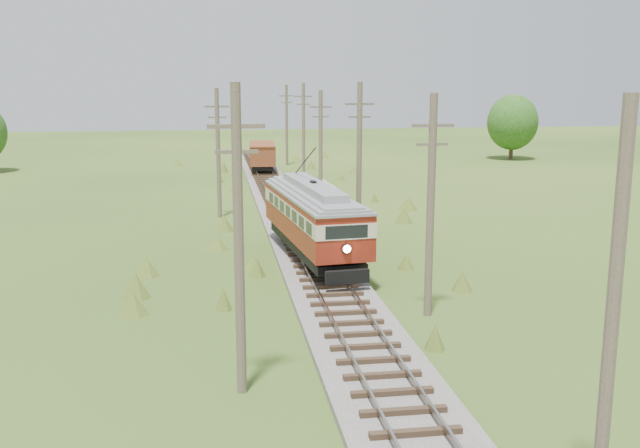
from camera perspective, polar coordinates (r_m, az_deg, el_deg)
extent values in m
cube|color=#605B54|center=(43.00, -1.91, -0.60)|extent=(3.60, 96.00, 0.25)
cube|color=#726659|center=(42.86, -2.86, -0.16)|extent=(0.08, 96.00, 0.17)
cube|color=#726659|center=(43.02, -0.96, -0.10)|extent=(0.08, 96.00, 0.17)
cube|color=#2D2116|center=(42.96, -1.91, -0.34)|extent=(2.40, 96.00, 0.16)
cube|color=black|center=(35.72, -0.54, -1.65)|extent=(3.39, 10.71, 0.43)
cube|color=maroon|center=(35.52, -0.54, -0.15)|extent=(3.88, 11.67, 1.05)
cube|color=beige|center=(35.36, -0.55, 1.22)|extent=(3.92, 11.73, 0.67)
cube|color=black|center=(35.36, -0.55, 1.22)|extent=(3.89, 11.22, 0.52)
cube|color=maroon|center=(35.28, -0.55, 1.98)|extent=(3.88, 11.67, 0.29)
cube|color=gray|center=(35.23, -0.55, 2.48)|extent=(3.95, 11.79, 0.36)
cube|color=gray|center=(35.18, -0.55, 3.01)|extent=(2.12, 8.66, 0.38)
sphere|color=#FFF2BF|center=(30.03, 2.17, -2.01)|extent=(0.34, 0.34, 0.34)
cylinder|color=black|center=(36.70, -1.21, 5.05)|extent=(0.53, 4.42, 1.84)
cylinder|color=black|center=(31.49, 0.13, -3.51)|extent=(0.20, 0.77, 0.76)
cylinder|color=black|center=(31.87, 2.62, -3.34)|extent=(0.20, 0.77, 0.76)
cylinder|color=black|center=(39.70, -3.08, -0.41)|extent=(0.20, 0.77, 0.76)
cylinder|color=black|center=(40.01, -1.07, -0.31)|extent=(0.20, 0.77, 0.76)
cube|color=black|center=(71.29, -4.63, 4.74)|extent=(2.24, 6.63, 0.45)
cube|color=brown|center=(71.17, -4.64, 5.64)|extent=(2.75, 7.38, 1.82)
cube|color=brown|center=(71.09, -4.65, 6.41)|extent=(2.80, 7.53, 0.11)
cylinder|color=black|center=(69.12, -5.16, 4.56)|extent=(0.15, 0.73, 0.73)
cylinder|color=black|center=(69.14, -4.03, 4.58)|extent=(0.15, 0.73, 0.73)
cylinder|color=black|center=(73.45, -5.19, 4.95)|extent=(0.15, 0.73, 0.73)
cylinder|color=black|center=(73.47, -4.12, 4.97)|extent=(0.15, 0.73, 0.73)
cone|color=gray|center=(59.99, 0.16, 3.22)|extent=(2.93, 2.93, 1.10)
cone|color=gray|center=(59.25, 1.00, 2.89)|extent=(1.65, 1.65, 0.64)
cylinder|color=brown|center=(15.76, 22.37, -6.55)|extent=(0.30, 0.30, 8.80)
cylinder|color=brown|center=(27.46, 8.84, 1.32)|extent=(0.30, 0.30, 8.60)
cube|color=brown|center=(27.10, 9.04, 7.79)|extent=(1.60, 0.12, 0.12)
cube|color=brown|center=(27.15, 8.99, 6.32)|extent=(1.20, 0.10, 0.10)
cylinder|color=brown|center=(39.88, 3.15, 4.82)|extent=(0.30, 0.30, 9.00)
cube|color=brown|center=(39.64, 3.20, 9.56)|extent=(1.60, 0.12, 0.12)
cube|color=brown|center=(39.67, 3.19, 8.55)|extent=(1.20, 0.10, 0.10)
cylinder|color=brown|center=(52.61, 0.05, 6.08)|extent=(0.30, 0.30, 8.40)
cube|color=brown|center=(52.42, 0.05, 9.35)|extent=(1.60, 0.12, 0.12)
cube|color=brown|center=(52.45, 0.05, 8.58)|extent=(1.20, 0.10, 0.10)
cylinder|color=brown|center=(65.48, -1.32, 7.33)|extent=(0.30, 0.30, 8.90)
cube|color=brown|center=(65.33, -1.33, 10.17)|extent=(1.60, 0.12, 0.12)
cube|color=brown|center=(65.35, -1.33, 9.56)|extent=(1.20, 0.10, 0.10)
cylinder|color=brown|center=(78.35, -2.68, 7.90)|extent=(0.30, 0.30, 8.70)
cube|color=brown|center=(78.23, -2.70, 10.20)|extent=(1.60, 0.12, 0.12)
cube|color=brown|center=(78.24, -2.70, 9.69)|extent=(1.20, 0.10, 0.10)
cylinder|color=brown|center=(20.31, -6.51, -1.56)|extent=(0.30, 0.30, 9.00)
cube|color=brown|center=(19.84, -6.73, 7.77)|extent=(1.60, 0.12, 0.12)
cube|color=brown|center=(19.90, -6.68, 5.76)|extent=(1.20, 0.10, 0.10)
cylinder|color=brown|center=(48.03, -8.15, 5.58)|extent=(0.30, 0.30, 8.60)
cube|color=brown|center=(47.83, -8.25, 9.28)|extent=(1.60, 0.12, 0.12)
cube|color=brown|center=(47.85, -8.23, 8.44)|extent=(1.20, 0.10, 0.10)
cylinder|color=#38281C|center=(87.42, 15.04, 5.85)|extent=(0.50, 0.50, 2.52)
ellipsoid|color=#184915|center=(87.20, 15.15, 7.86)|extent=(5.88, 5.88, 6.47)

